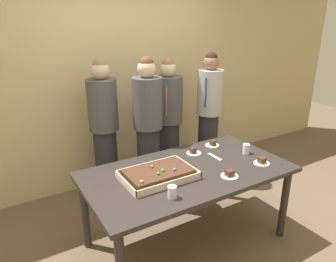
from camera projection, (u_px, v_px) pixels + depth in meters
The scene contains 15 objects.
ground_plane at pixel (186, 240), 3.05m from camera, with size 12.00×12.00×0.00m, color brown.
interior_back_panel at pixel (116, 67), 3.84m from camera, with size 8.00×0.12×3.00m, color #CCB784.
party_table at pixel (188, 178), 2.82m from camera, with size 1.87×1.00×0.77m.
sheet_cake at pixel (158, 174), 2.64m from camera, with size 0.62×0.41×0.10m.
plated_slice_near_left at pixel (230, 175), 2.66m from camera, with size 0.15×0.15×0.06m.
plated_slice_near_right at pixel (262, 162), 2.91m from camera, with size 0.15×0.15×0.06m.
plated_slice_far_left at pixel (212, 144), 3.32m from camera, with size 0.15×0.15×0.06m.
plated_slice_far_right at pixel (193, 152), 3.12m from camera, with size 0.15×0.15×0.07m.
drink_cup_nearest at pixel (172, 192), 2.34m from camera, with size 0.07×0.07×0.10m, color white.
drink_cup_middle at pixel (246, 149), 3.12m from camera, with size 0.07×0.07×0.10m, color white.
cake_server_utensil at pixel (215, 157), 3.05m from camera, with size 0.03×0.20×0.01m, color silver.
person_serving_front at pixel (168, 120), 3.99m from camera, with size 0.37×0.37×1.62m.
person_green_shirt_behind at pixel (104, 130), 3.49m from camera, with size 0.33×0.33×1.68m.
person_striped_tie_right at pixel (148, 131), 3.45m from camera, with size 0.32×0.32×1.70m.
person_far_right_suit at pixel (209, 116), 3.99m from camera, with size 0.32×0.32×1.69m.
Camera 1 is at (-1.45, -2.06, 2.04)m, focal length 33.08 mm.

